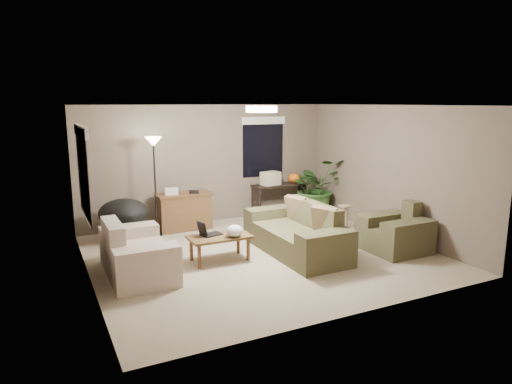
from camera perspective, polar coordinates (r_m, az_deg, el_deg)
name	(u,v)px	position (r m, az deg, el deg)	size (l,w,h in m)	color
room_shell	(261,182)	(7.53, 0.67, 1.23)	(5.50, 5.50, 5.50)	tan
main_sofa	(297,235)	(7.92, 5.20, -5.43)	(0.95, 2.20, 0.85)	#4D492E
throw_pillows	(310,214)	(7.95, 6.82, -2.73)	(0.40, 1.40, 0.47)	#8C7251
loveseat	(136,255)	(7.12, -14.82, -7.67)	(0.90, 1.60, 0.85)	beige
armchair	(395,234)	(8.32, 17.01, -5.04)	(0.95, 1.00, 0.85)	#46422A
coffee_table	(220,239)	(7.47, -4.58, -5.92)	(1.00, 0.55, 0.42)	brown
laptop	(208,232)	(7.47, -6.08, -4.98)	(0.40, 0.29, 0.24)	black
plastic_bag	(234,231)	(7.37, -2.71, -4.87)	(0.27, 0.25, 0.19)	white
desk	(184,211)	(9.36, -8.96, -2.39)	(1.10, 0.50, 0.75)	brown
desk_papers	(176,191)	(9.21, -9.95, 0.06)	(0.71, 0.30, 0.12)	silver
console_table	(280,198)	(10.29, 3.04, -0.70)	(1.30, 0.40, 0.75)	black
pumpkin	(294,178)	(10.38, 4.75, 1.76)	(0.26, 0.26, 0.22)	orange
cardboard_box	(271,178)	(10.08, 1.83, 1.72)	(0.39, 0.29, 0.29)	beige
papasan_chair	(124,217)	(8.79, -16.20, -3.01)	(1.12, 1.12, 0.80)	black
floor_lamp	(154,153)	(8.87, -12.65, 4.74)	(0.32, 0.32, 1.91)	black
ceiling_fixture	(261,109)	(7.42, 0.69, 10.32)	(0.50, 0.50, 0.10)	white
houseplant	(316,193)	(10.43, 7.47, -0.17)	(1.19, 1.32, 1.03)	#2D5923
cat_scratching_post	(345,219)	(9.46, 11.07, -3.33)	(0.32, 0.32, 0.50)	tan
window_left	(82,157)	(6.99, -20.95, 4.14)	(0.05, 1.56, 1.33)	black
window_back	(263,137)	(10.24, 0.93, 6.90)	(1.06, 0.05, 1.33)	black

